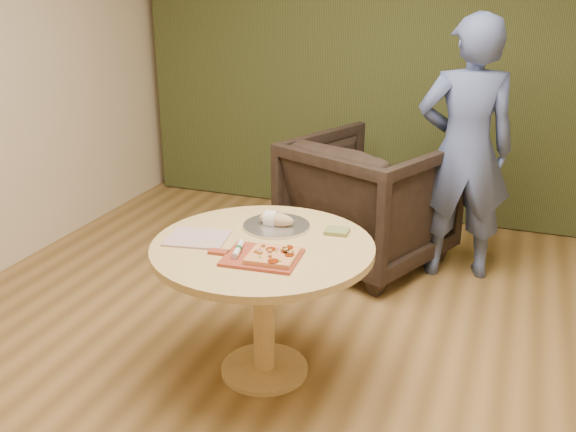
% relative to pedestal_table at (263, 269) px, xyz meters
% --- Properties ---
extents(room_shell, '(5.04, 6.04, 2.84)m').
position_rel_pedestal_table_xyz_m(room_shell, '(0.25, -0.24, 0.79)').
color(room_shell, olive).
rests_on(room_shell, ground).
extents(curtain, '(4.80, 0.14, 2.78)m').
position_rel_pedestal_table_xyz_m(curtain, '(0.25, 2.66, 0.79)').
color(curtain, '#2D3518').
rests_on(curtain, ground).
extents(pedestal_table, '(1.12, 1.12, 0.75)m').
position_rel_pedestal_table_xyz_m(pedestal_table, '(0.00, 0.00, 0.00)').
color(pedestal_table, tan).
rests_on(pedestal_table, ground).
extents(pizza_paddle, '(0.46, 0.31, 0.01)m').
position_rel_pedestal_table_xyz_m(pizza_paddle, '(0.06, -0.17, 0.15)').
color(pizza_paddle, '#9B3E27').
rests_on(pizza_paddle, pedestal_table).
extents(flatbread_pizza, '(0.24, 0.24, 0.04)m').
position_rel_pedestal_table_xyz_m(flatbread_pizza, '(0.12, -0.17, 0.17)').
color(flatbread_pizza, '#E09657').
rests_on(flatbread_pizza, pizza_paddle).
extents(cutlery_roll, '(0.07, 0.20, 0.03)m').
position_rel_pedestal_table_xyz_m(cutlery_roll, '(-0.06, -0.16, 0.17)').
color(cutlery_roll, silver).
rests_on(cutlery_roll, pizza_paddle).
extents(newspaper, '(0.34, 0.30, 0.01)m').
position_rel_pedestal_table_xyz_m(newspaper, '(-0.33, -0.06, 0.15)').
color(newspaper, silver).
rests_on(newspaper, pedestal_table).
extents(serving_tray, '(0.36, 0.36, 0.02)m').
position_rel_pedestal_table_xyz_m(serving_tray, '(-0.02, 0.23, 0.15)').
color(serving_tray, silver).
rests_on(serving_tray, pedestal_table).
extents(bread_roll, '(0.19, 0.09, 0.09)m').
position_rel_pedestal_table_xyz_m(bread_roll, '(-0.03, 0.23, 0.18)').
color(bread_roll, tan).
rests_on(bread_roll, serving_tray).
extents(green_packet, '(0.13, 0.11, 0.02)m').
position_rel_pedestal_table_xyz_m(green_packet, '(0.31, 0.27, 0.15)').
color(green_packet, '#57632C').
rests_on(green_packet, pedestal_table).
extents(armchair, '(1.29, 1.26, 1.03)m').
position_rel_pedestal_table_xyz_m(armchair, '(0.17, 1.60, -0.10)').
color(armchair, black).
rests_on(armchair, ground).
extents(person_standing, '(0.75, 0.59, 1.80)m').
position_rel_pedestal_table_xyz_m(person_standing, '(0.80, 1.61, 0.29)').
color(person_standing, '#485B92').
rests_on(person_standing, ground).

